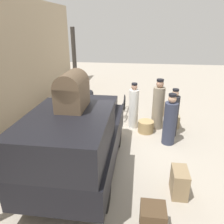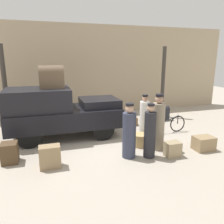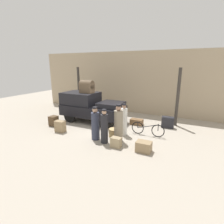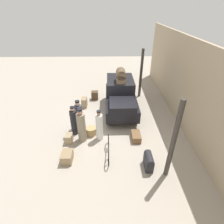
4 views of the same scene
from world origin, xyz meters
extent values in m
plane|color=#A89E8E|center=(0.00, 0.00, 0.00)|extent=(30.00, 30.00, 0.00)
cylinder|color=#38332D|center=(3.43, 2.29, 1.69)|extent=(0.18, 0.18, 3.39)
cylinder|color=black|center=(-0.19, 1.59, 0.39)|extent=(0.79, 0.12, 0.79)
cylinder|color=black|center=(-0.19, -0.05, 0.39)|extent=(0.79, 0.12, 0.79)
cylinder|color=black|center=(-2.66, 1.59, 0.39)|extent=(0.79, 0.12, 0.79)
cylinder|color=black|center=(-2.66, -0.05, 0.39)|extent=(0.79, 0.12, 0.79)
cube|color=black|center=(-1.43, 0.77, 0.74)|extent=(3.98, 1.80, 0.66)
cube|color=black|center=(-2.32, 0.77, 1.45)|extent=(2.19, 1.66, 0.76)
cube|color=black|center=(-0.14, 0.77, 1.22)|extent=(1.39, 1.41, 0.30)
torus|color=black|center=(2.85, 0.00, 0.33)|extent=(0.65, 0.04, 0.65)
torus|color=black|center=(1.80, 0.00, 0.33)|extent=(0.65, 0.04, 0.65)
cylinder|color=#232328|center=(2.33, 0.00, 0.49)|extent=(1.07, 0.04, 0.35)
cylinder|color=#232328|center=(1.80, 0.00, 0.49)|extent=(0.04, 0.04, 0.34)
cylinder|color=#232328|center=(2.85, 0.00, 0.51)|extent=(0.04, 0.04, 0.37)
cylinder|color=tan|center=(0.85, -0.89, 0.20)|extent=(0.53, 0.53, 0.41)
cylinder|color=gray|center=(1.26, -1.29, 0.75)|extent=(0.41, 0.41, 1.50)
sphere|color=tan|center=(1.26, -1.29, 1.62)|extent=(0.25, 0.25, 0.25)
cylinder|color=black|center=(1.26, -1.29, 1.75)|extent=(0.24, 0.24, 0.07)
cylinder|color=white|center=(1.19, -0.44, 0.70)|extent=(0.34, 0.34, 1.40)
sphere|color=tan|center=(1.19, -0.44, 1.50)|extent=(0.21, 0.21, 0.21)
cylinder|color=black|center=(1.19, -0.44, 1.61)|extent=(0.20, 0.20, 0.06)
cylinder|color=#33384C|center=(0.17, -1.58, 0.67)|extent=(0.39, 0.39, 1.34)
sphere|color=tan|center=(0.17, -1.58, 1.46)|extent=(0.24, 0.24, 0.24)
cylinder|color=black|center=(0.17, -1.58, 1.59)|extent=(0.23, 0.23, 0.07)
cylinder|color=#232328|center=(0.75, -1.75, 0.68)|extent=(0.34, 0.34, 1.37)
sphere|color=tan|center=(0.75, -1.75, 1.47)|extent=(0.21, 0.21, 0.21)
cylinder|color=black|center=(0.75, -1.75, 1.58)|extent=(0.20, 0.20, 0.06)
cube|color=#937A56|center=(-2.06, -1.57, 0.31)|extent=(0.55, 0.33, 0.61)
cube|color=#9E8966|center=(1.43, -1.93, 0.22)|extent=(0.45, 0.32, 0.45)
cube|color=#937A56|center=(2.64, -1.79, 0.22)|extent=(0.62, 0.45, 0.44)
cube|color=brown|center=(1.29, 1.38, 0.17)|extent=(0.75, 0.43, 0.34)
cube|color=#4C3823|center=(-3.13, -0.95, 0.29)|extent=(0.43, 0.45, 0.58)
cube|color=#232328|center=(3.08, 1.64, 0.27)|extent=(0.67, 0.31, 0.54)
cylinder|color=#232328|center=(3.08, 1.64, 0.54)|extent=(0.67, 0.31, 0.31)
cube|color=brown|center=(-1.83, 0.77, 2.08)|extent=(0.83, 0.55, 0.50)
cylinder|color=brown|center=(-1.83, 0.77, 2.33)|extent=(0.83, 0.55, 0.55)
camera|label=1|loc=(-6.04, -0.61, 3.50)|focal=35.00mm
camera|label=2|loc=(-2.05, -7.15, 2.84)|focal=35.00mm
camera|label=3|loc=(4.36, -8.37, 3.49)|focal=28.00mm
camera|label=4|loc=(8.04, 0.03, 5.83)|focal=28.00mm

